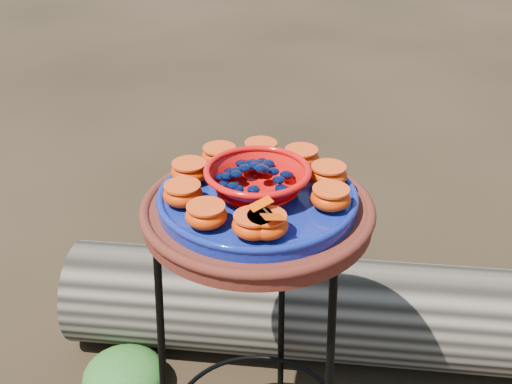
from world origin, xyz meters
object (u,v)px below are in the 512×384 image
(cobalt_plate, at_px, (257,200))
(plant_stand, at_px, (257,355))
(terracotta_saucer, at_px, (257,213))
(driftwood_log, at_px, (345,310))
(red_bowl, at_px, (257,182))

(cobalt_plate, bearing_deg, plant_stand, 0.00)
(plant_stand, distance_m, cobalt_plate, 0.40)
(terracotta_saucer, height_order, driftwood_log, terracotta_saucer)
(plant_stand, bearing_deg, driftwood_log, 73.62)
(plant_stand, bearing_deg, cobalt_plate, 0.00)
(plant_stand, distance_m, red_bowl, 0.44)
(terracotta_saucer, height_order, cobalt_plate, cobalt_plate)
(terracotta_saucer, xyz_separation_m, red_bowl, (0.00, 0.00, 0.07))
(plant_stand, relative_size, terracotta_saucer, 1.60)
(driftwood_log, bearing_deg, cobalt_plate, -106.38)
(cobalt_plate, bearing_deg, driftwood_log, 73.62)
(plant_stand, height_order, driftwood_log, plant_stand)
(red_bowl, height_order, driftwood_log, red_bowl)
(cobalt_plate, height_order, driftwood_log, cobalt_plate)
(plant_stand, bearing_deg, red_bowl, 0.00)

